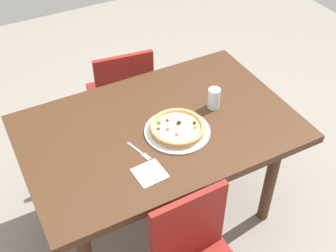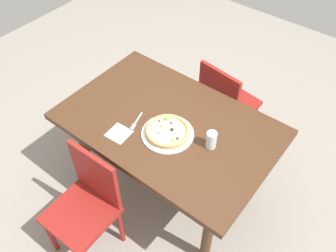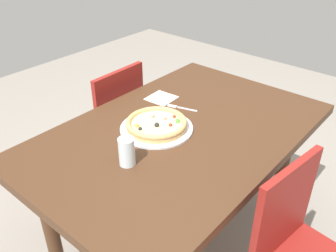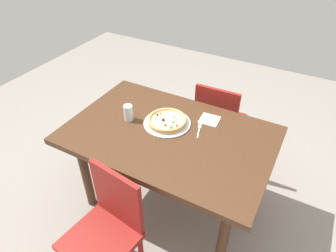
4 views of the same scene
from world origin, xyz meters
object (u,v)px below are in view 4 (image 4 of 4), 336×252
dining_table (169,143)px  drinking_glass (128,113)px  chair_near (107,228)px  fork (199,129)px  chair_far (218,121)px  napkin (209,120)px  plate (167,123)px  pizza (167,120)px

dining_table → drinking_glass: drinking_glass is taller
chair_near → drinking_glass: bearing=-60.2°
fork → chair_far: bearing=-13.4°
chair_far → drinking_glass: 0.91m
chair_far → napkin: chair_far is taller
plate → drinking_glass: 0.30m
pizza → dining_table: bearing=-54.6°
drinking_glass → fork: bearing=15.1°
dining_table → fork: size_ratio=8.95×
chair_far → fork: 0.62m
dining_table → chair_far: 0.73m
pizza → napkin: pizza is taller
chair_near → fork: chair_near is taller
chair_far → napkin: (0.05, -0.40, 0.29)m
chair_far → drinking_glass: size_ratio=7.12×
plate → drinking_glass: drinking_glass is taller
fork → napkin: (0.02, 0.15, -0.00)m
chair_near → fork: 0.91m
chair_near → chair_far: (0.20, 1.37, 0.00)m
pizza → fork: 0.24m
fork → napkin: bearing=-24.9°
pizza → drinking_glass: size_ratio=2.38×
chair_far → pizza: (-0.20, -0.60, 0.32)m
chair_near → pizza: size_ratio=2.99×
chair_near → pizza: chair_near is taller
chair_near → napkin: chair_near is taller
pizza → drinking_glass: drinking_glass is taller
pizza → chair_far: bearing=71.3°
chair_near → plate: (-0.00, 0.78, 0.30)m
drinking_glass → napkin: drinking_glass is taller
plate → fork: 0.24m
chair_near → chair_far: bearing=-90.6°
fork → pizza: bearing=84.8°
dining_table → chair_near: chair_near is taller
dining_table → napkin: size_ratio=10.39×
dining_table → plate: bearing=125.4°
dining_table → pizza: pizza is taller
plate → pizza: (0.00, -0.00, 0.03)m
chair_near → plate: chair_near is taller
dining_table → fork: (0.17, 0.14, 0.10)m
drinking_glass → napkin: (0.53, 0.28, -0.06)m
chair_near → plate: 0.83m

